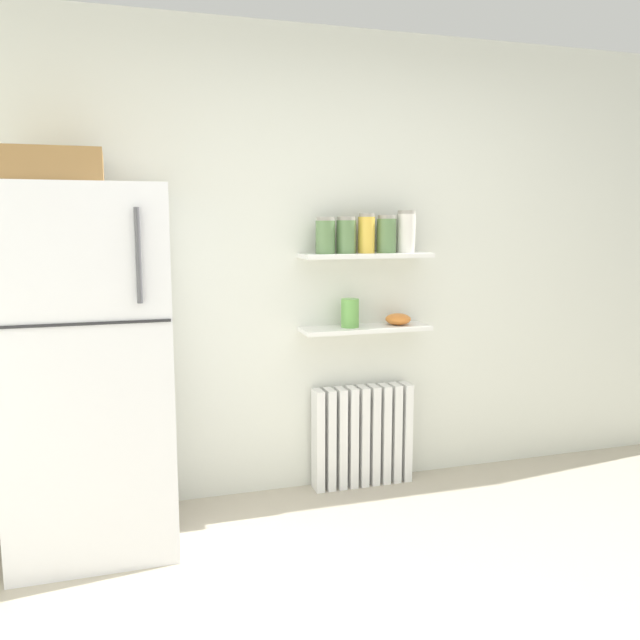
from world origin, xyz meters
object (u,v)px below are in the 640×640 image
object	(u,v)px
refrigerator	(87,363)
storage_jar_1	(346,235)
radiator	(362,436)
storage_jar_4	(406,232)
storage_jar_0	(325,236)
storage_jar_3	(386,234)
shelf_bowl	(398,319)
vase	(350,313)
storage_jar_2	(366,234)

from	to	relation	value
refrigerator	storage_jar_1	world-z (taller)	refrigerator
radiator	storage_jar_4	xyz separation A→B (m)	(0.24, -0.03, 1.19)
storage_jar_0	storage_jar_3	xyz separation A→B (m)	(0.36, 0.00, 0.01)
storage_jar_3	storage_jar_4	bearing A→B (deg)	0.00
storage_jar_3	shelf_bowl	world-z (taller)	storage_jar_3
storage_jar_4	storage_jar_1	bearing A→B (deg)	-180.00
vase	shelf_bowl	xyz separation A→B (m)	(0.30, 0.00, -0.05)
vase	storage_jar_2	bearing A→B (deg)	0.00
storage_jar_3	storage_jar_2	bearing A→B (deg)	180.00
vase	storage_jar_1	bearing A→B (deg)	180.00
storage_jar_0	storage_jar_4	size ratio (longest dim) A/B	0.84
storage_jar_1	shelf_bowl	size ratio (longest dim) A/B	1.38
storage_jar_2	storage_jar_3	xyz separation A→B (m)	(0.12, -0.00, -0.01)
radiator	vase	world-z (taller)	vase
storage_jar_3	vase	size ratio (longest dim) A/B	1.30
storage_jar_3	storage_jar_0	bearing A→B (deg)	180.00
shelf_bowl	refrigerator	bearing A→B (deg)	-171.97
storage_jar_1	shelf_bowl	world-z (taller)	storage_jar_1
storage_jar_0	vase	distance (m)	0.46
radiator	shelf_bowl	distance (m)	0.72
refrigerator	vase	size ratio (longest dim) A/B	11.46
refrigerator	vase	distance (m)	1.43
refrigerator	radiator	world-z (taller)	refrigerator
refrigerator	vase	bearing A→B (deg)	9.70
vase	storage_jar_3	bearing A→B (deg)	0.00
storage_jar_2	vase	world-z (taller)	storage_jar_2
storage_jar_3	shelf_bowl	xyz separation A→B (m)	(0.08, 0.00, -0.49)
storage_jar_3	shelf_bowl	size ratio (longest dim) A/B	1.44
refrigerator	radiator	xyz separation A→B (m)	(1.50, 0.27, -0.59)
radiator	vase	xyz separation A→B (m)	(-0.09, -0.03, 0.74)
refrigerator	radiator	size ratio (longest dim) A/B	3.12
radiator	storage_jar_3	size ratio (longest dim) A/B	2.82
storage_jar_0	shelf_bowl	distance (m)	0.66
storage_jar_4	shelf_bowl	bearing A→B (deg)	-180.00
storage_jar_1	storage_jar_3	xyz separation A→B (m)	(0.24, 0.00, 0.00)
radiator	storage_jar_2	distance (m)	1.18
storage_jar_0	vase	world-z (taller)	storage_jar_0
storage_jar_2	storage_jar_3	bearing A→B (deg)	-0.00
storage_jar_2	storage_jar_4	size ratio (longest dim) A/B	0.93
storage_jar_2	storage_jar_4	xyz separation A→B (m)	(0.24, 0.00, 0.01)
storage_jar_2	storage_jar_4	world-z (taller)	storage_jar_4
radiator	vase	bearing A→B (deg)	-162.45
storage_jar_1	shelf_bowl	xyz separation A→B (m)	(0.32, 0.00, -0.48)
refrigerator	storage_jar_1	bearing A→B (deg)	9.88
radiator	storage_jar_0	distance (m)	1.20
radiator	storage_jar_0	xyz separation A→B (m)	(-0.24, -0.03, 1.17)
refrigerator	storage_jar_1	xyz separation A→B (m)	(1.37, 0.24, 0.58)
storage_jar_2	storage_jar_3	distance (m)	0.12
storage_jar_3	storage_jar_1	bearing A→B (deg)	180.00
storage_jar_1	storage_jar_4	size ratio (longest dim) A/B	0.85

